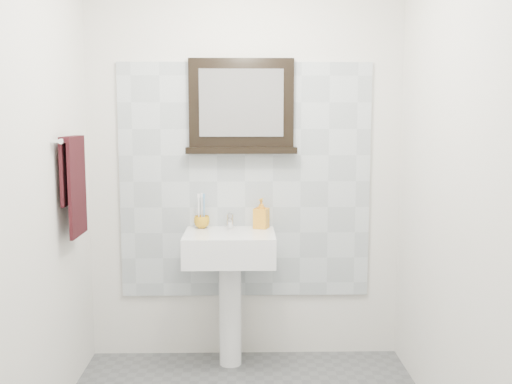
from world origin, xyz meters
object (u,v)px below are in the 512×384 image
at_px(framed_mirror, 241,108).
at_px(toothbrush_cup, 202,222).
at_px(soap_dispenser, 261,213).
at_px(hand_towel, 74,178).
at_px(pedestal_sink, 230,262).

bearing_deg(framed_mirror, toothbrush_cup, -170.54).
height_order(toothbrush_cup, soap_dispenser, soap_dispenser).
distance_m(framed_mirror, hand_towel, 1.11).
distance_m(pedestal_sink, toothbrush_cup, 0.32).
xyz_separation_m(framed_mirror, hand_towel, (-0.92, -0.49, -0.39)).
bearing_deg(hand_towel, pedestal_sink, 20.02).
bearing_deg(hand_towel, toothbrush_cup, 34.17).
height_order(pedestal_sink, framed_mirror, framed_mirror).
bearing_deg(pedestal_sink, framed_mirror, 68.47).
bearing_deg(soap_dispenser, toothbrush_cup, -161.94).
distance_m(toothbrush_cup, soap_dispenser, 0.38).
height_order(toothbrush_cup, hand_towel, hand_towel).
bearing_deg(framed_mirror, hand_towel, -151.71).
bearing_deg(hand_towel, soap_dispenser, 22.89).
bearing_deg(soap_dispenser, framed_mirror, 176.34).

